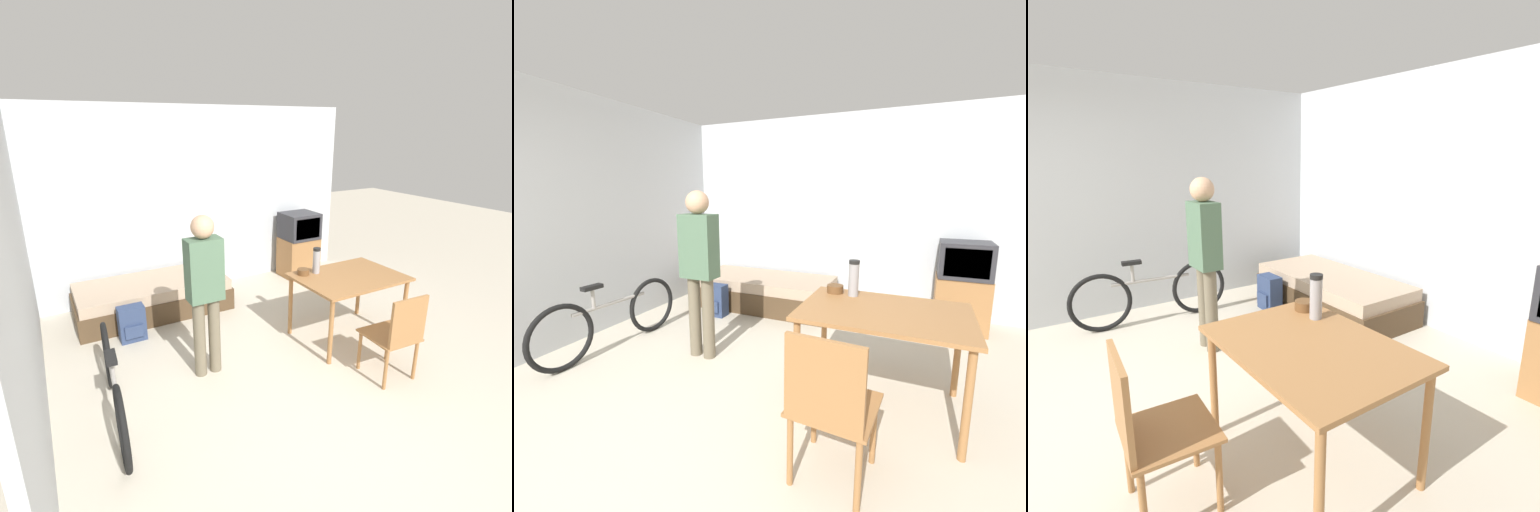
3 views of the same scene
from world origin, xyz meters
The scene contains 12 objects.
ground_plane centered at (0.00, 0.00, 0.00)m, with size 20.00×20.00×0.00m, color beige.
wall_back centered at (0.00, 3.82, 1.35)m, with size 5.32×0.06×2.70m.
wall_left centered at (-2.19, 1.89, 1.35)m, with size 0.06×4.79×2.70m.
daybed centered at (-0.78, 3.24, 0.22)m, with size 1.99×0.93×0.44m.
tv centered at (1.74, 3.44, 0.54)m, with size 0.58×0.50×1.07m.
dining_table centered at (1.04, 1.46, 0.69)m, with size 1.21×0.87×0.77m.
wooden_chair centered at (0.88, 0.56, 0.52)m, with size 0.49×0.49×0.92m.
bicycle centered at (-1.64, 1.33, 0.33)m, with size 0.18×1.71×0.73m.
person_standing centered at (-0.68, 1.58, 0.96)m, with size 0.34×0.22×1.65m.
thermos_flask centered at (0.77, 1.72, 0.94)m, with size 0.09×0.09×0.31m.
mate_bowl centered at (0.61, 1.75, 0.81)m, with size 0.14×0.14×0.07m.
backpack centered at (-1.21, 2.61, 0.21)m, with size 0.30×0.21×0.43m.
Camera 2 is at (1.27, -1.09, 1.63)m, focal length 24.00 mm.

